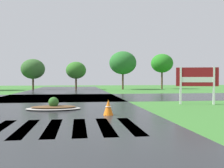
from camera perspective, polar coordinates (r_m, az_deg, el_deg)
name	(u,v)px	position (r m, az deg, el deg)	size (l,w,h in m)	color
asphalt_roadway	(45,110)	(14.30, -14.67, -5.55)	(10.70, 80.00, 0.01)	#232628
asphalt_cross_road	(58,98)	(23.03, -11.95, -2.99)	(90.00, 9.63, 0.01)	#232628
crosswalk_stripes	(26,128)	(9.18, -18.77, -9.34)	(7.65, 3.50, 0.01)	white
estate_billboard	(197,79)	(17.44, 18.52, 1.10)	(2.61, 0.78, 2.45)	white
median_island	(54,107)	(14.21, -12.95, -5.02)	(2.93, 1.65, 0.68)	#9E9B93
traffic_cone	(108,107)	(11.70, -0.83, -5.28)	(0.46, 0.46, 0.72)	orange
background_treeline	(45,64)	(39.86, -14.82, 4.37)	(38.66, 6.12, 5.96)	#4C3823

